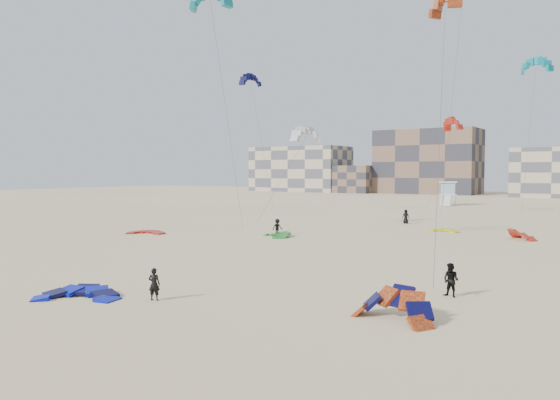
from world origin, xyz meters
The scene contains 21 objects.
ground centered at (0.00, 0.00, 0.00)m, with size 320.00×320.00×0.00m, color beige.
kite_ground_blue centered at (-2.06, -1.80, 0.00)m, with size 3.84×3.98×0.82m, color #0006D4, non-canonical shape.
kite_ground_orange centered at (12.51, 3.04, 0.00)m, with size 3.47×2.90×2.07m, color #D8551C, non-canonical shape.
kite_ground_red centered at (-20.52, 19.63, 0.00)m, with size 3.52×3.73×0.43m, color red, non-canonical shape.
kite_ground_green centered at (-8.13, 24.75, 0.00)m, with size 3.46×3.60×0.87m, color #258431, non-canonical shape.
kite_ground_red_far centered at (11.90, 35.50, 0.00)m, with size 3.01×2.83×1.50m, color red, non-canonical shape.
kite_ground_yellow centered at (3.98, 38.07, 0.00)m, with size 2.91×3.05×0.50m, color yellow, non-canonical shape.
kitesurfer_main centered at (1.47, -0.05, 0.80)m, with size 0.58×0.38×1.60m, color black.
kitesurfer_b centered at (13.28, 8.67, 0.85)m, with size 0.83×0.64×1.70m, color black.
kitesurfer_c centered at (-8.59, 25.63, 0.81)m, with size 1.05×0.60×1.63m, color black.
kitesurfer_e centered at (-2.46, 44.15, 0.85)m, with size 0.83×0.54×1.71m, color black.
kite_fly_teal_a centered at (-7.32, 14.40, 19.57)m, with size 4.27×8.99×19.78m.
kite_fly_orange centered at (5.76, 31.59, 21.45)m, with size 10.48×28.73×21.87m.
kite_fly_grey centered at (-10.43, 34.21, 10.24)m, with size 5.04×9.27×10.79m.
kite_fly_navy centered at (-25.87, 44.46, 19.14)m, with size 5.25×4.26×19.38m.
kite_fly_teal_b centered at (8.71, 62.36, 20.37)m, with size 4.40×8.90×20.53m.
kite_fly_red centered at (-2.14, 61.65, 12.99)m, with size 5.24×8.33×13.45m.
lifeguard_tower_far centered at (-8.89, 82.83, 2.18)m, with size 3.73×6.37×4.40m.
condo_west_a centered at (-70.00, 130.00, 7.00)m, with size 30.00×15.00×14.00m, color #BFAA8C.
condo_west_b centered at (-30.00, 134.00, 9.00)m, with size 28.00×14.00×18.00m, color brown.
condo_fill_left centered at (-50.00, 128.00, 4.00)m, with size 12.00×10.00×8.00m, color brown.
Camera 1 is at (21.11, -18.49, 6.27)m, focal length 35.00 mm.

